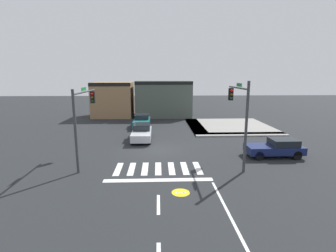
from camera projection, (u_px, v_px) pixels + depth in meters
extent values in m
plane|color=#232628|center=(158.00, 150.00, 22.09)|extent=(120.00, 120.00, 0.00)
cube|color=silver|center=(118.00, 169.00, 17.58)|extent=(0.42, 2.49, 0.01)
cube|color=silver|center=(132.00, 169.00, 17.61)|extent=(0.42, 2.49, 0.01)
cube|color=silver|center=(145.00, 169.00, 17.65)|extent=(0.42, 2.49, 0.01)
cube|color=silver|center=(158.00, 168.00, 17.68)|extent=(0.42, 2.49, 0.01)
cube|color=silver|center=(171.00, 168.00, 17.72)|extent=(0.42, 2.49, 0.01)
cube|color=silver|center=(185.00, 168.00, 17.76)|extent=(0.42, 2.49, 0.01)
cube|color=silver|center=(198.00, 168.00, 17.79)|extent=(0.42, 2.49, 0.01)
cube|color=white|center=(158.00, 180.00, 15.72)|extent=(6.80, 0.50, 0.01)
cube|color=white|center=(158.00, 204.00, 12.79)|extent=(0.16, 2.00, 0.01)
cylinder|color=yellow|center=(181.00, 193.00, 14.06)|extent=(1.01, 1.01, 0.01)
cylinder|color=white|center=(177.00, 193.00, 14.05)|extent=(0.16, 0.16, 0.00)
cylinder|color=white|center=(185.00, 192.00, 14.06)|extent=(0.16, 0.16, 0.00)
cube|color=white|center=(181.00, 192.00, 14.05)|extent=(0.46, 0.04, 0.00)
cube|color=gray|center=(241.00, 134.00, 27.52)|extent=(10.00, 1.60, 0.15)
cube|color=gray|center=(196.00, 126.00, 32.06)|extent=(1.60, 10.00, 0.15)
cube|color=gray|center=(229.00, 126.00, 32.22)|extent=(10.00, 10.00, 0.15)
cube|color=#93704C|center=(113.00, 99.00, 39.79)|extent=(6.00, 5.75, 5.32)
cube|color=black|center=(109.00, 84.00, 36.70)|extent=(6.00, 0.50, 0.50)
cube|color=#4C564C|center=(163.00, 99.00, 40.00)|extent=(8.53, 5.59, 5.53)
cube|color=black|center=(164.00, 83.00, 36.96)|extent=(8.53, 0.50, 0.50)
cylinder|color=#383A3D|center=(76.00, 132.00, 16.38)|extent=(0.18, 0.18, 5.53)
cylinder|color=#383A3D|center=(85.00, 92.00, 18.58)|extent=(0.12, 5.47, 0.12)
cube|color=black|center=(93.00, 97.00, 20.74)|extent=(0.32, 0.32, 0.95)
sphere|color=red|center=(92.00, 94.00, 20.51)|extent=(0.22, 0.22, 0.22)
sphere|color=#4C330C|center=(92.00, 97.00, 20.57)|extent=(0.22, 0.22, 0.22)
sphere|color=#0C3814|center=(92.00, 101.00, 20.63)|extent=(0.22, 0.22, 0.22)
cube|color=#197233|center=(84.00, 89.00, 18.27)|extent=(0.03, 1.10, 0.24)
cylinder|color=#383A3D|center=(246.00, 128.00, 16.47)|extent=(0.18, 0.18, 6.04)
cylinder|color=#383A3D|center=(238.00, 88.00, 18.05)|extent=(0.12, 4.23, 0.12)
cube|color=black|center=(231.00, 94.00, 19.85)|extent=(0.32, 0.32, 0.95)
sphere|color=red|center=(232.00, 91.00, 19.63)|extent=(0.22, 0.22, 0.22)
sphere|color=#4C330C|center=(231.00, 94.00, 19.69)|extent=(0.22, 0.22, 0.22)
sphere|color=#0C3814|center=(231.00, 98.00, 19.74)|extent=(0.22, 0.22, 0.22)
cube|color=#197233|center=(239.00, 85.00, 17.80)|extent=(0.03, 1.10, 0.24)
cube|color=#196B70|center=(142.00, 122.00, 31.79)|extent=(1.94, 4.69, 0.68)
cube|color=black|center=(142.00, 116.00, 32.11)|extent=(1.71, 2.19, 0.58)
cylinder|color=black|center=(148.00, 127.00, 30.32)|extent=(0.22, 0.66, 0.66)
cylinder|color=black|center=(134.00, 127.00, 30.26)|extent=(0.22, 0.66, 0.66)
cylinder|color=black|center=(149.00, 122.00, 33.45)|extent=(0.22, 0.66, 0.66)
cylinder|color=black|center=(136.00, 122.00, 33.38)|extent=(0.22, 0.66, 0.66)
cube|color=#B7BABF|center=(142.00, 134.00, 25.33)|extent=(1.86, 4.74, 0.69)
cube|color=black|center=(142.00, 127.00, 25.76)|extent=(1.63, 2.00, 0.58)
cylinder|color=black|center=(149.00, 141.00, 23.84)|extent=(0.22, 0.62, 0.62)
cylinder|color=black|center=(132.00, 141.00, 23.78)|extent=(0.22, 0.62, 0.62)
cylinder|color=black|center=(150.00, 133.00, 27.00)|extent=(0.22, 0.62, 0.62)
cylinder|color=black|center=(135.00, 133.00, 26.93)|extent=(0.22, 0.62, 0.62)
cube|color=#141E4C|center=(274.00, 149.00, 20.17)|extent=(4.35, 1.88, 0.60)
cube|color=black|center=(283.00, 142.00, 20.09)|extent=(2.01, 1.65, 0.52)
cylinder|color=black|center=(259.00, 156.00, 19.35)|extent=(0.70, 0.22, 0.70)
cylinder|color=black|center=(251.00, 150.00, 20.98)|extent=(0.70, 0.22, 0.70)
cylinder|color=black|center=(297.00, 155.00, 19.47)|extent=(0.70, 0.22, 0.70)
cylinder|color=black|center=(287.00, 149.00, 21.09)|extent=(0.70, 0.22, 0.70)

